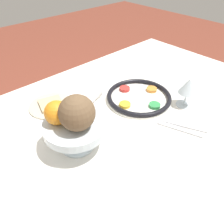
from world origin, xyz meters
TOP-DOWN VIEW (x-y plane):
  - ground_plane at (0.00, 0.00)m, footprint 8.00×8.00m
  - dining_table at (0.00, 0.00)m, footprint 1.44×1.00m
  - seder_plate at (-0.05, -0.03)m, footprint 0.29×0.29m
  - wine_glass at (-0.17, 0.13)m, footprint 0.08×0.08m
  - fruit_stand at (0.32, 0.01)m, footprint 0.22×0.22m
  - orange_fruit at (0.36, -0.03)m, footprint 0.08×0.08m
  - coconut at (0.32, 0.03)m, footprint 0.12×0.12m
  - bread_plate at (0.27, -0.26)m, footprint 0.19×0.19m
  - napkin_roll at (0.12, -0.17)m, footprint 0.15×0.08m
  - fork_left at (-0.05, 0.21)m, footprint 0.09×0.17m
  - fork_right at (-0.02, 0.21)m, footprint 0.08×0.17m
  - spoon at (0.12, -0.20)m, footprint 0.16×0.06m

SIDE VIEW (x-z plane):
  - ground_plane at x=0.00m, z-range 0.00..0.00m
  - dining_table at x=0.00m, z-range 0.00..0.71m
  - fork_left at x=-0.05m, z-range 0.71..0.72m
  - fork_right at x=-0.02m, z-range 0.71..0.72m
  - spoon at x=0.12m, z-range 0.71..0.72m
  - bread_plate at x=0.27m, z-range 0.71..0.73m
  - seder_plate at x=-0.05m, z-range 0.71..0.74m
  - napkin_roll at x=0.12m, z-range 0.71..0.75m
  - fruit_stand at x=0.32m, z-range 0.74..0.85m
  - wine_glass at x=-0.17m, z-range 0.74..0.88m
  - orange_fruit at x=0.36m, z-range 0.82..0.90m
  - coconut at x=0.32m, z-range 0.82..0.94m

